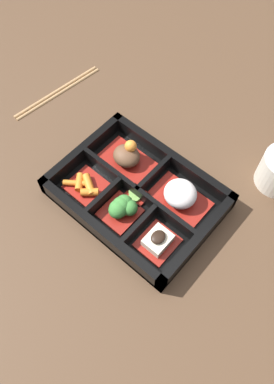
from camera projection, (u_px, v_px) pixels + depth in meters
name	position (u px, v px, depth m)	size (l,w,h in m)	color
ground_plane	(137.00, 199.00, 0.66)	(3.00, 3.00, 0.00)	#4C3523
bento_base	(137.00, 198.00, 0.65)	(0.27, 0.20, 0.01)	black
bento_rim	(136.00, 194.00, 0.64)	(0.27, 0.20, 0.04)	black
bowl_stew	(127.00, 157.00, 0.67)	(0.10, 0.07, 0.05)	maroon
bowl_rice	(180.00, 195.00, 0.63)	(0.10, 0.07, 0.05)	maroon
bowl_carrots	(86.00, 186.00, 0.65)	(0.07, 0.06, 0.02)	maroon
bowl_greens	(121.00, 207.00, 0.62)	(0.06, 0.06, 0.04)	maroon
bowl_tofu	(158.00, 241.00, 0.60)	(0.06, 0.06, 0.03)	maroon
bowl_pickles	(135.00, 196.00, 0.64)	(0.04, 0.03, 0.01)	maroon
chopsticks	(58.00, 91.00, 0.78)	(0.04, 0.21, 0.01)	#A87F51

